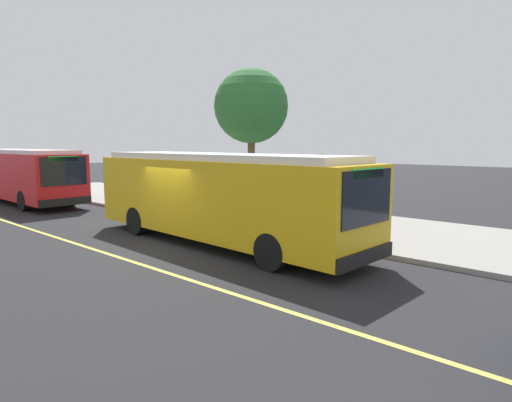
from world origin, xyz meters
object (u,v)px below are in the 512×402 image
Objects in this scene: route_sign_post at (321,184)px; pedestrian_commuter at (361,210)px; transit_bus_second at (22,174)px; transit_bus_main at (220,195)px; waiting_bench at (316,207)px.

pedestrian_commuter is (1.03, 0.82, -0.84)m from route_sign_post.
transit_bus_second is at bearing -171.67° from route_sign_post.
transit_bus_main is at bearing -135.39° from route_sign_post.
route_sign_post is at bearing -53.42° from waiting_bench.
transit_bus_main is at bearing 1.09° from transit_bus_second.
transit_bus_second is 3.94× the size of route_sign_post.
transit_bus_main is at bearing -90.91° from waiting_bench.
transit_bus_main and route_sign_post have the same top height.
pedestrian_commuter is at bearing 42.84° from transit_bus_main.
waiting_bench is at bearing 145.76° from pedestrian_commuter.
route_sign_post is (2.37, 2.34, 0.34)m from transit_bus_main.
transit_bus_main is 0.99× the size of transit_bus_second.
waiting_bench is (0.09, 5.41, -0.98)m from transit_bus_main.
transit_bus_main is at bearing -137.16° from pedestrian_commuter.
transit_bus_second is 6.90× the size of waiting_bench.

